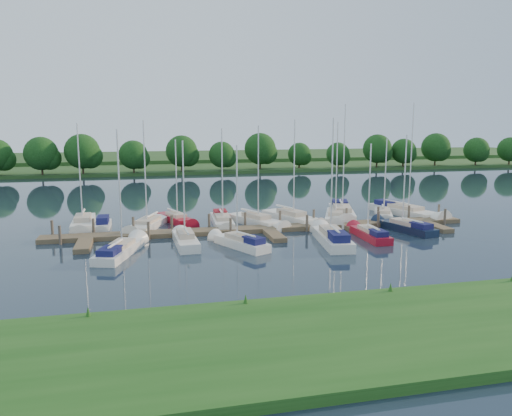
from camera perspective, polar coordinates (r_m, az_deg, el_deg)
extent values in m
plane|color=#192533|center=(39.36, 4.03, -5.03)|extent=(260.00, 260.00, 0.00)
cube|color=#1A4C15|center=(25.25, 15.10, -13.37)|extent=(90.00, 10.00, 0.50)
cube|color=brown|center=(46.80, 1.15, -2.37)|extent=(40.00, 2.00, 0.40)
cube|color=brown|center=(42.74, -19.11, -4.08)|extent=(1.20, 4.00, 0.40)
cube|color=brown|center=(42.62, -8.34, -3.68)|extent=(1.20, 4.00, 0.40)
cube|color=brown|center=(43.97, 2.11, -3.17)|extent=(1.20, 4.00, 0.40)
cube|color=brown|center=(46.68, 11.64, -2.60)|extent=(1.20, 4.00, 0.40)
cube|color=brown|center=(50.52, 19.92, -2.06)|extent=(1.20, 4.00, 0.40)
cylinder|color=#473D33|center=(47.23, -22.24, -2.50)|extent=(0.24, 0.24, 2.00)
cylinder|color=#473D33|center=(46.79, -18.07, -2.36)|extent=(0.24, 0.24, 2.00)
cylinder|color=#473D33|center=(46.61, -13.83, -2.20)|extent=(0.24, 0.24, 2.00)
cylinder|color=#473D33|center=(46.68, -9.59, -2.04)|extent=(0.24, 0.24, 2.00)
cylinder|color=#473D33|center=(47.00, -5.38, -1.86)|extent=(0.24, 0.24, 2.00)
cylinder|color=#473D33|center=(47.58, -1.26, -1.68)|extent=(0.24, 0.24, 2.00)
cylinder|color=#473D33|center=(48.39, 2.75, -1.49)|extent=(0.24, 0.24, 2.00)
cylinder|color=#473D33|center=(49.44, 6.60, -1.31)|extent=(0.24, 0.24, 2.00)
cylinder|color=#473D33|center=(50.70, 10.28, -1.12)|extent=(0.24, 0.24, 2.00)
cylinder|color=#473D33|center=(52.15, 13.77, -0.94)|extent=(0.24, 0.24, 2.00)
cylinder|color=#473D33|center=(53.79, 17.06, -0.77)|extent=(0.24, 0.24, 2.00)
cylinder|color=#473D33|center=(55.60, 20.14, -0.61)|extent=(0.24, 0.24, 2.00)
cylinder|color=#473D33|center=(44.56, -21.49, -3.15)|extent=(0.24, 0.24, 2.00)
cylinder|color=#473D33|center=(44.06, -12.18, -2.82)|extent=(0.24, 0.24, 2.00)
cylinder|color=#473D33|center=(44.73, -2.92, -2.43)|extent=(0.24, 0.24, 2.00)
cylinder|color=#473D33|center=(46.52, 5.85, -1.99)|extent=(0.24, 0.24, 2.00)
cylinder|color=#473D33|center=(49.30, 13.79, -1.56)|extent=(0.24, 0.24, 2.00)
cylinder|color=#473D33|center=(52.93, 20.76, -1.15)|extent=(0.24, 0.24, 2.00)
cube|color=#24461B|center=(112.33, -7.35, 4.70)|extent=(180.00, 30.00, 0.60)
cube|color=#325826|center=(137.13, -8.43, 5.74)|extent=(220.00, 40.00, 1.40)
cylinder|color=#38281C|center=(101.91, -23.10, 4.08)|extent=(0.36, 0.36, 2.68)
sphere|color=#12390F|center=(101.69, -23.22, 5.92)|extent=(6.26, 6.26, 6.26)
sphere|color=#12390F|center=(101.71, -22.42, 5.46)|extent=(4.47, 4.47, 4.47)
cylinder|color=#38281C|center=(99.62, -17.92, 4.28)|extent=(0.36, 0.36, 2.69)
sphere|color=#12390F|center=(99.39, -18.02, 6.16)|extent=(6.28, 6.28, 6.28)
sphere|color=#12390F|center=(99.54, -17.21, 5.69)|extent=(4.49, 4.49, 4.49)
cylinder|color=#38281C|center=(98.97, -13.93, 4.37)|extent=(0.36, 0.36, 2.49)
sphere|color=#12390F|center=(98.75, -14.00, 6.13)|extent=(5.82, 5.82, 5.82)
sphere|color=#12390F|center=(98.99, -13.25, 5.69)|extent=(4.16, 4.16, 4.16)
cylinder|color=#38281C|center=(99.72, -9.40, 4.44)|extent=(0.36, 0.36, 2.05)
sphere|color=#12390F|center=(99.53, -9.44, 5.88)|extent=(4.79, 4.79, 4.79)
sphere|color=#12390F|center=(99.85, -8.84, 5.51)|extent=(3.42, 3.42, 3.42)
cylinder|color=#38281C|center=(101.31, -4.70, 4.72)|extent=(0.36, 0.36, 2.40)
sphere|color=#12390F|center=(101.09, -4.72, 6.38)|extent=(5.61, 5.61, 5.61)
sphere|color=#12390F|center=(101.52, -4.06, 5.95)|extent=(4.00, 4.00, 4.00)
cylinder|color=#38281C|center=(100.95, 0.10, 4.83)|extent=(0.36, 0.36, 2.76)
sphere|color=#12390F|center=(100.72, 0.10, 6.74)|extent=(6.43, 6.43, 6.43)
sphere|color=#12390F|center=(101.29, 0.83, 6.24)|extent=(4.60, 4.60, 4.60)
cylinder|color=#38281C|center=(104.59, 4.66, 4.92)|extent=(0.36, 0.36, 2.58)
sphere|color=#12390F|center=(104.38, 4.68, 6.65)|extent=(6.02, 6.02, 6.02)
sphere|color=#12390F|center=(105.01, 5.31, 6.19)|extent=(4.30, 4.30, 4.30)
cylinder|color=#38281C|center=(105.43, 8.95, 4.88)|extent=(0.36, 0.36, 2.60)
sphere|color=#12390F|center=(105.22, 9.00, 6.60)|extent=(6.06, 6.06, 6.06)
sphere|color=#12390F|center=(105.94, 9.60, 6.14)|extent=(4.33, 4.33, 4.33)
cylinder|color=#38281C|center=(111.55, 13.04, 5.04)|extent=(0.36, 0.36, 2.71)
sphere|color=#12390F|center=(111.34, 13.10, 6.74)|extent=(6.32, 6.32, 6.32)
sphere|color=#12390F|center=(112.17, 13.67, 6.27)|extent=(4.52, 4.52, 4.52)
cylinder|color=#38281C|center=(112.79, 17.62, 4.84)|extent=(0.36, 0.36, 2.54)
sphere|color=#12390F|center=(112.60, 17.70, 6.41)|extent=(5.92, 5.92, 5.92)
sphere|color=#12390F|center=(113.47, 18.18, 5.98)|extent=(4.23, 4.23, 4.23)
cylinder|color=#38281C|center=(116.59, 20.58, 4.89)|extent=(0.36, 0.36, 2.84)
sphere|color=#12390F|center=(116.39, 20.68, 6.59)|extent=(6.62, 6.62, 6.62)
sphere|color=#12390F|center=(117.39, 21.18, 6.12)|extent=(4.73, 4.73, 4.73)
cylinder|color=#38281C|center=(123.44, 23.17, 4.79)|extent=(0.36, 0.36, 2.10)
sphere|color=#12390F|center=(123.28, 23.25, 5.98)|extent=(4.89, 4.89, 4.89)
sphere|color=#12390F|center=(124.10, 23.57, 5.65)|extent=(3.49, 3.49, 3.49)
cylinder|color=#38281C|center=(127.36, 26.58, 4.68)|extent=(0.36, 0.36, 2.11)
sphere|color=#12390F|center=(127.21, 26.67, 5.84)|extent=(4.92, 4.92, 4.92)
sphere|color=#12390F|center=(128.07, 26.95, 5.52)|extent=(3.51, 3.51, 3.51)
cube|color=white|center=(51.33, -19.11, -1.89)|extent=(2.09, 6.85, 1.22)
cone|color=white|center=(48.01, -19.40, -2.68)|extent=(1.02, 2.40, 0.95)
cube|color=#BBA790|center=(50.85, -19.19, -1.09)|extent=(1.51, 3.10, 0.55)
cylinder|color=silver|center=(49.91, -19.50, 3.83)|extent=(0.12, 0.12, 9.17)
cylinder|color=silver|center=(51.77, -19.13, -0.40)|extent=(0.19, 3.06, 0.10)
cylinder|color=white|center=(51.77, -19.13, -0.40)|extent=(0.28, 2.72, 0.20)
cube|color=white|center=(49.89, -17.06, -2.10)|extent=(1.37, 4.00, 0.87)
cone|color=white|center=(47.94, -17.25, -2.58)|extent=(0.67, 1.20, 0.66)
cube|color=#141648|center=(49.76, -17.10, -1.34)|extent=(1.08, 2.20, 0.78)
cube|color=white|center=(49.56, -12.05, -1.96)|extent=(4.48, 7.37, 0.95)
cone|color=white|center=(46.31, -13.58, -2.84)|extent=(1.85, 2.69, 1.00)
cube|color=#BBA790|center=(49.12, -12.22, -1.38)|extent=(2.57, 3.54, 0.43)
cylinder|color=silver|center=(48.12, -12.57, 4.02)|extent=(0.12, 0.12, 9.63)
cylinder|color=silver|center=(50.04, -11.80, -0.76)|extent=(1.27, 3.02, 0.10)
cylinder|color=white|center=(50.04, -11.80, -0.76)|extent=(1.24, 2.73, 0.20)
cube|color=maroon|center=(51.60, -9.23, -1.41)|extent=(3.54, 5.93, 0.99)
cone|color=maroon|center=(49.06, -7.82, -1.95)|extent=(1.46, 2.16, 0.80)
cube|color=#BBA790|center=(51.23, -9.12, -0.79)|extent=(2.04, 2.84, 0.45)
cylinder|color=silver|center=(50.43, -9.09, 3.34)|extent=(0.12, 0.12, 7.75)
cylinder|color=silver|center=(51.94, -9.53, -0.26)|extent=(1.01, 2.45, 0.10)
cylinder|color=white|center=(51.94, -9.53, -0.26)|extent=(1.00, 2.22, 0.20)
cube|color=white|center=(49.84, -3.90, -1.70)|extent=(2.22, 6.64, 1.01)
cone|color=white|center=(46.66, -3.48, -2.49)|extent=(1.05, 2.34, 0.92)
cube|color=#BBA790|center=(49.40, -3.87, -1.06)|extent=(1.55, 3.02, 0.46)
cube|color=maroon|center=(51.50, -4.12, -0.51)|extent=(1.40, 2.04, 0.50)
cylinder|color=silver|center=(48.46, -3.88, 3.85)|extent=(0.12, 0.12, 8.84)
cylinder|color=silver|center=(50.30, -3.99, -0.44)|extent=(0.27, 2.95, 0.10)
cylinder|color=white|center=(50.30, -3.99, -0.44)|extent=(0.36, 2.63, 0.20)
cube|color=white|center=(49.78, -0.22, -1.69)|extent=(4.59, 6.83, 1.13)
cone|color=white|center=(47.27, 2.32, -2.31)|extent=(1.86, 2.51, 0.94)
cube|color=#BBA790|center=(49.39, 0.02, -0.93)|extent=(2.57, 3.32, 0.51)
cylinder|color=silver|center=(48.51, 0.27, 4.08)|extent=(0.12, 0.12, 9.02)
cylinder|color=silver|center=(50.08, -0.70, -0.30)|extent=(1.40, 2.75, 0.10)
cylinder|color=white|center=(50.08, -0.70, -0.30)|extent=(1.34, 2.49, 0.20)
cube|color=white|center=(51.34, 3.82, -1.36)|extent=(4.35, 7.31, 1.24)
cone|color=white|center=(48.65, 6.37, -2.02)|extent=(1.80, 2.66, 0.99)
cube|color=#BBA790|center=(50.92, 4.07, -0.53)|extent=(2.51, 3.50, 0.56)
cylinder|color=silver|center=(50.03, 4.39, 4.60)|extent=(0.12, 0.12, 9.54)
cylinder|color=silver|center=(51.67, 3.36, 0.13)|extent=(1.22, 3.01, 0.10)
cylinder|color=white|center=(51.67, 3.36, 0.13)|extent=(1.19, 2.71, 0.20)
cube|color=white|center=(52.77, 9.07, -1.16)|extent=(4.56, 7.17, 1.08)
cone|color=white|center=(49.35, 8.98, -1.91)|extent=(1.86, 2.63, 0.98)
cube|color=#BBA790|center=(52.30, 9.08, -0.49)|extent=(2.59, 3.46, 0.49)
cylinder|color=silver|center=(51.35, 9.21, 4.45)|extent=(0.12, 0.12, 9.41)
cylinder|color=silver|center=(53.27, 9.12, 0.12)|extent=(1.34, 2.92, 0.10)
cylinder|color=white|center=(53.27, 9.12, 0.12)|extent=(1.29, 2.64, 0.20)
cube|color=white|center=(54.92, 9.75, -0.75)|extent=(4.74, 8.55, 1.22)
cone|color=white|center=(50.89, 10.13, -1.59)|extent=(1.99, 3.10, 1.15)
cube|color=#BBA790|center=(54.38, 9.81, -0.01)|extent=(2.79, 4.06, 0.55)
cube|color=#141648|center=(57.03, 9.58, 0.56)|extent=(2.30, 2.85, 0.61)
cylinder|color=silver|center=(53.33, 10.01, 5.64)|extent=(0.12, 0.12, 11.13)
cylinder|color=silver|center=(55.52, 9.71, 0.66)|extent=(1.24, 3.56, 0.10)
cylinder|color=white|center=(55.52, 9.71, 0.66)|extent=(1.21, 3.20, 0.20)
cube|color=white|center=(55.20, 14.33, -0.86)|extent=(3.81, 5.92, 0.94)
cone|color=white|center=(52.38, 14.52, -1.43)|extent=(1.56, 2.17, 0.81)
cube|color=#BBA790|center=(54.82, 14.38, -0.33)|extent=(2.16, 2.86, 0.43)
cylinder|color=silver|center=(54.02, 14.56, 3.55)|extent=(0.12, 0.12, 7.78)
cylinder|color=silver|center=(55.61, 14.34, 0.17)|extent=(1.14, 2.41, 0.10)
cylinder|color=white|center=(55.61, 14.34, 0.17)|extent=(1.12, 2.19, 0.20)
cube|color=white|center=(57.52, 16.39, -0.54)|extent=(4.70, 8.77, 1.10)
cone|color=white|center=(54.75, 19.57, -1.21)|extent=(1.98, 3.17, 1.18)
cube|color=#BBA790|center=(57.12, 16.72, 0.09)|extent=(2.79, 4.15, 0.50)
cube|color=#141648|center=(59.02, 14.77, 0.58)|extent=(2.32, 2.90, 0.55)
cylinder|color=silver|center=(56.21, 17.31, 5.62)|extent=(0.12, 0.12, 11.40)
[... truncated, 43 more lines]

